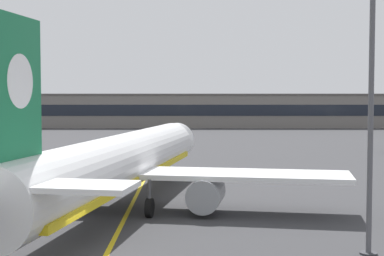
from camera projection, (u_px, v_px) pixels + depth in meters
name	position (u px, v px, depth m)	size (l,w,h in m)	color
taxiway_centreline	(148.00, 177.00, 57.30)	(0.30, 180.00, 0.01)	yellow
airliner_foreground	(123.00, 163.00, 40.49)	(32.35, 41.35, 11.65)	white
apron_lamp_post	(374.00, 112.00, 28.99)	(2.24, 0.90, 14.01)	#515156
safety_cone_by_nose_gear	(148.00, 177.00, 55.79)	(0.44, 0.44, 0.55)	orange
terminal_building	(189.00, 110.00, 150.65)	(133.61, 12.40, 8.80)	slate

